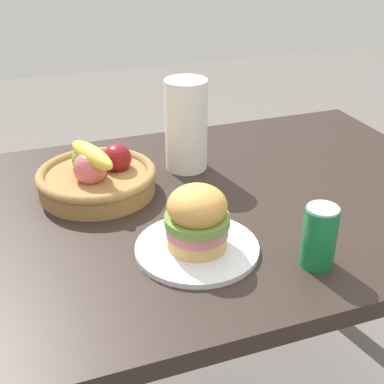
{
  "coord_description": "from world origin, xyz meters",
  "views": [
    {
      "loc": [
        -0.37,
        -1.01,
        1.35
      ],
      "look_at": [
        -0.03,
        -0.06,
        0.81
      ],
      "focal_mm": 48.61,
      "sensor_mm": 36.0,
      "label": 1
    }
  ],
  "objects": [
    {
      "name": "sandwich",
      "position": [
        -0.06,
        -0.19,
        0.83
      ],
      "size": [
        0.13,
        0.13,
        0.13
      ],
      "color": "#DBAD60",
      "rests_on": "plate"
    },
    {
      "name": "plate",
      "position": [
        -0.06,
        -0.19,
        0.76
      ],
      "size": [
        0.25,
        0.25,
        0.01
      ],
      "primitive_type": "cylinder",
      "color": "white",
      "rests_on": "dining_table"
    },
    {
      "name": "paper_towel_roll",
      "position": [
        0.05,
        0.19,
        0.87
      ],
      "size": [
        0.11,
        0.11,
        0.24
      ],
      "primitive_type": "cylinder",
      "color": "white",
      "rests_on": "dining_table"
    },
    {
      "name": "fruit_basket",
      "position": [
        -0.2,
        0.12,
        0.79
      ],
      "size": [
        0.29,
        0.29,
        0.14
      ],
      "color": "#9E7542",
      "rests_on": "dining_table"
    },
    {
      "name": "soda_can",
      "position": [
        0.14,
        -0.31,
        0.81
      ],
      "size": [
        0.07,
        0.07,
        0.13
      ],
      "color": "#147238",
      "rests_on": "dining_table"
    },
    {
      "name": "dining_table",
      "position": [
        0.0,
        0.0,
        0.65
      ],
      "size": [
        1.4,
        0.9,
        0.75
      ],
      "color": "#2D231E",
      "rests_on": "ground_plane"
    }
  ]
}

